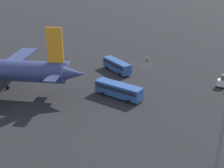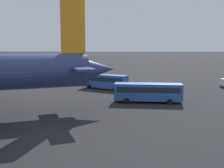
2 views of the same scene
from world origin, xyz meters
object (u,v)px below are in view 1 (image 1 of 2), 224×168
at_px(shuttle_bus_near, 117,65).
at_px(worker_person, 147,59).
at_px(shuttle_bus_far, 119,89).
at_px(cargo_cart_white, 221,83).

height_order(shuttle_bus_near, worker_person, shuttle_bus_near).
relative_size(shuttle_bus_far, cargo_cart_white, 5.79).
height_order(shuttle_bus_far, worker_person, shuttle_bus_far).
xyz_separation_m(shuttle_bus_far, worker_person, (4.23, -26.95, -1.14)).
xyz_separation_m(shuttle_bus_near, cargo_cart_white, (-28.24, -3.51, -0.79)).
distance_m(shuttle_bus_near, shuttle_bus_far, 16.56).
distance_m(worker_person, cargo_cart_white, 25.78).
bearing_deg(cargo_cart_white, shuttle_bus_near, 7.08).
distance_m(shuttle_bus_near, worker_person, 13.37).
height_order(shuttle_bus_near, cargo_cart_white, shuttle_bus_near).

